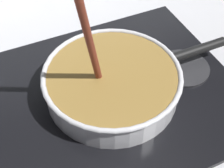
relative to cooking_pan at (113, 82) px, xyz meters
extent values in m
cube|color=black|center=(0.00, 0.00, -0.04)|extent=(0.56, 0.48, 0.01)
torus|color=#592D0C|center=(0.00, 0.00, -0.03)|extent=(0.20, 0.20, 0.01)
cylinder|color=#262628|center=(0.18, 0.00, -0.03)|extent=(0.12, 0.12, 0.01)
cylinder|color=silver|center=(0.00, 0.00, -0.01)|extent=(0.29, 0.29, 0.06)
cylinder|color=olive|center=(0.00, 0.00, 0.00)|extent=(0.27, 0.27, 0.06)
torus|color=silver|center=(0.00, 0.00, 0.03)|extent=(0.30, 0.30, 0.01)
cylinder|color=black|center=(0.22, 0.00, 0.01)|extent=(0.15, 0.02, 0.02)
cylinder|color=beige|center=(-0.01, 0.03, 0.02)|extent=(0.03, 0.03, 0.01)
cylinder|color=#E5CC7A|center=(0.01, -0.08, 0.02)|extent=(0.03, 0.03, 0.01)
cylinder|color=#E5CC7A|center=(-0.03, -0.03, 0.02)|extent=(0.03, 0.03, 0.01)
cylinder|color=#EDD88C|center=(0.07, 0.09, 0.02)|extent=(0.04, 0.04, 0.01)
cylinder|color=#EDD88C|center=(0.05, 0.03, 0.02)|extent=(0.03, 0.03, 0.01)
cylinder|color=#EDD88C|center=(0.01, 0.08, 0.02)|extent=(0.04, 0.04, 0.01)
cylinder|color=#E5CC7A|center=(0.09, -0.06, 0.02)|extent=(0.03, 0.03, 0.01)
cylinder|color=#EDD88C|center=(-0.05, 0.03, 0.02)|extent=(0.03, 0.03, 0.01)
cylinder|color=maroon|center=(-0.05, -0.02, 0.14)|extent=(0.07, 0.07, 0.27)
cube|color=brown|center=(-0.03, 0.01, 0.01)|extent=(0.05, 0.05, 0.01)
camera|label=1|loc=(-0.20, -0.44, 0.53)|focal=53.56mm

